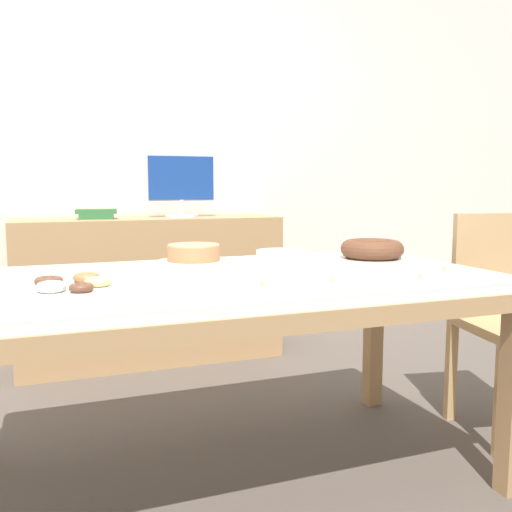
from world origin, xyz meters
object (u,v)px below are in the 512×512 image
object	(u,v)px
book_stack	(96,214)
cake_chocolate_round	(194,255)
plate_stack	(281,255)
pastry_platter	(73,287)
chair	(508,310)
tealight_near_cakes	(444,273)
tealight_near_front	(332,284)
tealight_right_edge	(420,280)
cake_golden_bundt	(372,251)
computer_monitor	(181,186)
tealight_centre	(262,288)

from	to	relation	value
book_stack	cake_chocolate_round	world-z (taller)	book_stack
book_stack	plate_stack	xyz separation A→B (m)	(0.62, -1.24, -0.13)
pastry_platter	cake_chocolate_round	bearing A→B (deg)	43.39
chair	tealight_near_cakes	xyz separation A→B (m)	(-0.59, -0.29, 0.24)
tealight_near_front	tealight_right_edge	bearing A→B (deg)	-8.35
cake_chocolate_round	tealight_right_edge	world-z (taller)	cake_chocolate_round
cake_golden_bundt	plate_stack	xyz separation A→B (m)	(-0.33, 0.16, -0.02)
book_stack	tealight_near_cakes	bearing A→B (deg)	-61.72
computer_monitor	cake_chocolate_round	xyz separation A→B (m)	(-0.25, -1.22, -0.27)
tealight_near_cakes	tealight_centre	xyz separation A→B (m)	(-0.69, -0.04, 0.00)
book_stack	tealight_centre	xyz separation A→B (m)	(0.29, -1.87, -0.14)
cake_golden_bundt	plate_stack	world-z (taller)	cake_golden_bundt
book_stack	cake_chocolate_round	xyz separation A→B (m)	(0.26, -1.22, -0.11)
plate_stack	book_stack	bearing A→B (deg)	116.72
pastry_platter	plate_stack	size ratio (longest dim) A/B	1.67
cake_chocolate_round	plate_stack	size ratio (longest dim) A/B	1.40
computer_monitor	cake_golden_bundt	distance (m)	1.50
pastry_platter	tealight_centre	world-z (taller)	pastry_platter
computer_monitor	cake_chocolate_round	world-z (taller)	computer_monitor
tealight_right_edge	tealight_centre	distance (m)	0.52
tealight_near_cakes	tealight_centre	bearing A→B (deg)	-176.33
tealight_right_edge	tealight_centre	world-z (taller)	same
book_stack	cake_golden_bundt	world-z (taller)	book_stack
cake_golden_bundt	tealight_centre	size ratio (longest dim) A/B	7.94
chair	pastry_platter	distance (m)	1.82
tealight_near_front	tealight_centre	bearing A→B (deg)	176.62
pastry_platter	tealight_right_edge	world-z (taller)	pastry_platter
pastry_platter	tealight_near_front	xyz separation A→B (m)	(0.74, -0.21, -0.00)
cake_golden_bundt	cake_chocolate_round	bearing A→B (deg)	165.15
cake_chocolate_round	tealight_near_cakes	xyz separation A→B (m)	(0.73, -0.61, -0.02)
cake_golden_bundt	tealight_near_cakes	bearing A→B (deg)	-87.01
pastry_platter	chair	bearing A→B (deg)	4.57
tealight_near_cakes	tealight_right_edge	distance (m)	0.20
computer_monitor	tealight_near_cakes	xyz separation A→B (m)	(0.48, -1.82, -0.30)
computer_monitor	book_stack	bearing A→B (deg)	179.84
computer_monitor	plate_stack	bearing A→B (deg)	-84.31
cake_chocolate_round	pastry_platter	size ratio (longest dim) A/B	0.84
book_stack	tealight_near_front	bearing A→B (deg)	-74.68
plate_stack	tealight_near_front	world-z (taller)	plate_stack
computer_monitor	book_stack	distance (m)	0.53
cake_chocolate_round	cake_golden_bundt	xyz separation A→B (m)	(0.70, -0.19, 0.01)
tealight_near_cakes	tealight_right_edge	world-z (taller)	same
computer_monitor	cake_chocolate_round	bearing A→B (deg)	-101.41
chair	tealight_centre	distance (m)	1.34
book_stack	tealight_near_cakes	world-z (taller)	book_stack
pastry_platter	tealight_near_cakes	bearing A→B (deg)	-6.97
plate_stack	tealight_near_cakes	xyz separation A→B (m)	(0.36, -0.58, -0.01)
tealight_near_cakes	book_stack	bearing A→B (deg)	118.28
plate_stack	tealight_near_front	size ratio (longest dim) A/B	5.25
book_stack	pastry_platter	bearing A→B (deg)	-97.78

